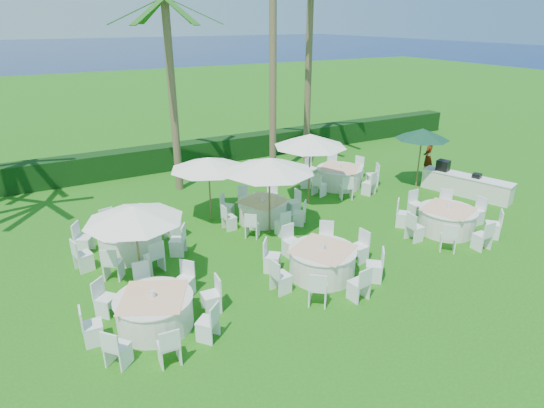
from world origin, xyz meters
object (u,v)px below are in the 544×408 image
at_px(banquet_table_e, 263,210).
at_px(umbrella_a, 133,213).
at_px(banquet_table_b, 322,261).
at_px(banquet_table_c, 447,220).
at_px(umbrella_b, 269,165).
at_px(umbrella_green, 422,134).
at_px(staff_person, 428,157).
at_px(buffet_table, 465,185).
at_px(banquet_table_a, 155,311).
at_px(umbrella_c, 208,163).
at_px(umbrella_d, 310,140).
at_px(banquet_table_f, 339,177).
at_px(banquet_table_d, 130,240).

height_order(banquet_table_e, umbrella_a, umbrella_a).
relative_size(banquet_table_b, banquet_table_c, 1.01).
bearing_deg(umbrella_a, umbrella_b, 15.99).
xyz_separation_m(umbrella_green, staff_person, (1.56, 0.93, -1.50)).
height_order(umbrella_a, buffet_table, umbrella_a).
relative_size(banquet_table_a, umbrella_c, 1.20).
relative_size(banquet_table_c, umbrella_d, 1.20).
distance_m(banquet_table_a, banquet_table_c, 10.42).
bearing_deg(umbrella_d, banquet_table_e, -165.19).
relative_size(banquet_table_f, umbrella_d, 1.19).
bearing_deg(umbrella_c, umbrella_d, -4.46).
bearing_deg(banquet_table_f, banquet_table_b, -129.91).
xyz_separation_m(banquet_table_d, umbrella_b, (4.60, -0.77, 2.02)).
bearing_deg(banquet_table_e, umbrella_c, 149.96).
height_order(banquet_table_a, staff_person, staff_person).
bearing_deg(staff_person, umbrella_a, -10.57).
distance_m(banquet_table_c, umbrella_green, 5.01).
bearing_deg(umbrella_a, umbrella_d, 21.97).
relative_size(umbrella_b, umbrella_c, 1.10).
distance_m(banquet_table_c, umbrella_c, 8.62).
distance_m(umbrella_a, staff_person, 14.76).
bearing_deg(umbrella_c, banquet_table_c, -35.04).
height_order(banquet_table_a, banquet_table_c, banquet_table_c).
relative_size(banquet_table_b, buffet_table, 0.93).
bearing_deg(umbrella_green, banquet_table_c, -122.50).
distance_m(banquet_table_b, umbrella_c, 5.67).
height_order(banquet_table_a, umbrella_d, umbrella_d).
distance_m(banquet_table_f, umbrella_c, 6.64).
bearing_deg(umbrella_d, banquet_table_d, -173.18).
bearing_deg(banquet_table_f, banquet_table_c, -84.42).
height_order(banquet_table_c, staff_person, staff_person).
bearing_deg(banquet_table_c, umbrella_b, 152.25).
bearing_deg(umbrella_b, umbrella_c, 125.89).
xyz_separation_m(banquet_table_c, umbrella_green, (2.48, 3.90, 1.94)).
distance_m(banquet_table_c, banquet_table_d, 10.73).
height_order(banquet_table_d, banquet_table_f, banquet_table_d).
distance_m(umbrella_d, buffet_table, 7.11).
relative_size(banquet_table_a, umbrella_green, 1.26).
bearing_deg(banquet_table_e, staff_person, 5.80).
height_order(banquet_table_b, banquet_table_c, banquet_table_c).
xyz_separation_m(banquet_table_c, umbrella_d, (-2.83, 4.53, 2.16)).
bearing_deg(banquet_table_c, banquet_table_d, 160.08).
bearing_deg(banquet_table_c, banquet_table_e, 143.49).
bearing_deg(staff_person, banquet_table_f, -32.73).
height_order(umbrella_c, umbrella_green, umbrella_green).
relative_size(banquet_table_c, banquet_table_f, 1.00).
xyz_separation_m(banquet_table_d, umbrella_d, (7.27, 0.87, 2.15)).
distance_m(banquet_table_f, buffet_table, 5.30).
bearing_deg(buffet_table, banquet_table_d, 173.79).
bearing_deg(banquet_table_b, buffet_table, 15.68).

